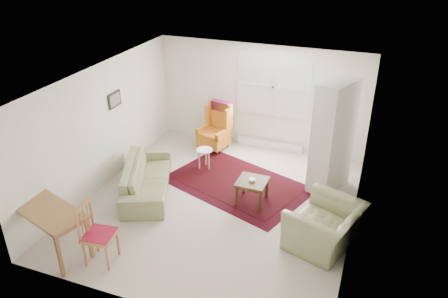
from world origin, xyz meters
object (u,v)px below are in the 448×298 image
(sofa, at_px, (146,172))
(stool, at_px, (205,159))
(desk, at_px, (53,231))
(cabinet, at_px, (333,137))
(wingback_chair, at_px, (214,127))
(coffee_table, at_px, (252,191))
(armchair, at_px, (325,222))
(desk_chair, at_px, (99,234))

(sofa, xyz_separation_m, stool, (0.73, 1.26, -0.20))
(desk, bearing_deg, cabinet, 42.63)
(sofa, bearing_deg, stool, -53.43)
(wingback_chair, bearing_deg, stool, -67.12)
(coffee_table, bearing_deg, armchair, -29.17)
(sofa, distance_m, armchair, 3.66)
(desk, relative_size, desk_chair, 1.21)
(armchair, bearing_deg, coffee_table, -100.92)
(wingback_chair, relative_size, stool, 2.36)
(stool, distance_m, desk, 3.66)
(coffee_table, distance_m, desk_chair, 3.05)
(coffee_table, xyz_separation_m, stool, (-1.37, 0.88, 0.01))
(stool, bearing_deg, cabinet, 3.34)
(sofa, bearing_deg, cabinet, -90.81)
(stool, bearing_deg, desk_chair, -96.08)
(stool, bearing_deg, sofa, -120.06)
(cabinet, relative_size, desk, 1.77)
(desk_chair, bearing_deg, desk, 87.01)
(armchair, bearing_deg, desk, -49.22)
(stool, xyz_separation_m, desk, (-1.22, -3.44, 0.17))
(coffee_table, xyz_separation_m, cabinet, (1.32, 1.04, 0.91))
(cabinet, height_order, desk, cabinet)
(sofa, height_order, desk, sofa)
(sofa, relative_size, cabinet, 0.94)
(coffee_table, height_order, stool, stool)
(coffee_table, bearing_deg, desk_chair, -124.78)
(coffee_table, xyz_separation_m, desk, (-2.60, -2.56, 0.18))
(stool, bearing_deg, desk, -109.57)
(wingback_chair, bearing_deg, desk, -90.34)
(cabinet, xyz_separation_m, desk_chair, (-3.05, -3.53, -0.61))
(wingback_chair, bearing_deg, armchair, -28.73)
(sofa, relative_size, stool, 4.53)
(armchair, height_order, desk_chair, desk_chair)
(wingback_chair, xyz_separation_m, coffee_table, (1.55, -1.88, -0.33))
(stool, bearing_deg, armchair, -30.92)
(sofa, bearing_deg, coffee_table, -103.14)
(armchair, distance_m, desk_chair, 3.65)
(wingback_chair, bearing_deg, cabinet, -3.46)
(desk_chair, bearing_deg, cabinet, -48.18)
(armchair, height_order, desk, armchair)
(cabinet, bearing_deg, armchair, -60.58)
(wingback_chair, height_order, stool, wingback_chair)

